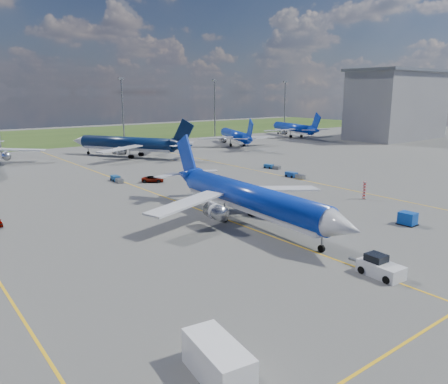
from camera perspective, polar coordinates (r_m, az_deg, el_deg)
ground at (r=53.20m, az=8.69°, el=-6.63°), size 400.00×400.00×0.00m
grass_strip at (r=188.78m, az=-26.46°, el=6.19°), size 400.00×80.00×0.01m
taxiway_lines at (r=74.25m, az=-6.81°, el=-0.94°), size 60.25×160.00×0.02m
floodlight_masts at (r=151.78m, az=-20.07°, el=10.20°), size 202.20×0.50×22.70m
terminal_building at (r=182.87m, az=21.67°, el=10.57°), size 42.00×22.00×26.00m
warning_post at (r=77.27m, az=17.85°, el=0.20°), size 0.50×0.50×3.00m
bg_jet_n at (r=125.69m, az=-12.43°, el=4.52°), size 47.39×50.80×10.66m
bg_jet_ne at (r=149.48m, az=1.47°, el=6.11°), size 40.21×44.92×9.67m
bg_jet_ene at (r=180.94m, az=8.98°, el=7.14°), size 39.62×45.76×10.16m
main_airliner at (r=60.42m, az=3.31°, el=-4.11°), size 33.12×42.10×10.55m
pushback_tug at (r=46.15m, az=19.68°, el=-9.26°), size 2.49×6.11×2.05m
uld_container at (r=64.55m, az=22.86°, el=-3.21°), size 1.83×2.24×1.73m
service_van at (r=29.28m, az=-0.82°, el=-21.22°), size 3.18×5.82×2.44m
service_car_b at (r=88.72m, az=-9.30°, el=1.66°), size 4.86×4.13×1.24m
service_car_c at (r=96.15m, az=-4.06°, el=2.67°), size 4.38×4.28×1.26m
baggage_tug_w at (r=93.49m, az=9.19°, el=2.16°), size 1.42×4.84×1.08m
baggage_tug_c at (r=91.01m, az=-13.82°, el=1.65°), size 1.72×4.82×1.06m
baggage_tug_e at (r=104.05m, az=6.22°, el=3.30°), size 1.96×4.36×0.95m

